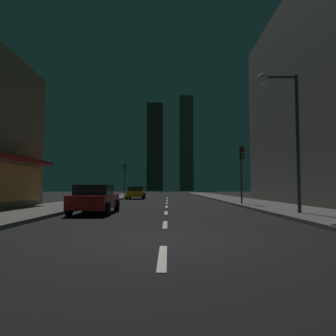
{
  "coord_description": "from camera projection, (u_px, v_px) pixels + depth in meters",
  "views": [
    {
      "loc": [
        0.1,
        -7.98,
        1.3
      ],
      "look_at": [
        0.0,
        22.81,
        3.23
      ],
      "focal_mm": 33.74,
      "sensor_mm": 36.0,
      "label": 1
    }
  ],
  "objects": [
    {
      "name": "lane_marking_center",
      "position": [
        168.0,
        205.0,
        24.05
      ],
      "size": [
        0.16,
        38.6,
        0.01
      ],
      "color": "silver",
      "rests_on": "ground"
    },
    {
      "name": "car_parked_far",
      "position": [
        137.0,
        193.0,
        36.41
      ],
      "size": [
        1.98,
        4.24,
        1.45
      ],
      "color": "gold",
      "rests_on": "ground"
    },
    {
      "name": "ground_plane",
      "position": [
        168.0,
        198.0,
        39.81
      ],
      "size": [
        78.0,
        136.0,
        0.1
      ],
      "primitive_type": "cube",
      "color": "black"
    },
    {
      "name": "street_lamp_right",
      "position": [
        281.0,
        108.0,
        14.88
      ],
      "size": [
        1.96,
        0.56,
        6.58
      ],
      "color": "#38383D",
      "rests_on": "sidewalk_right"
    },
    {
      "name": "skyscraper_distant_mid",
      "position": [
        187.0,
        144.0,
        133.5
      ],
      "size": [
        5.66,
        7.22,
        39.78
      ],
      "primitive_type": "cube",
      "color": "#4C4839",
      "rests_on": "ground"
    },
    {
      "name": "car_parked_near",
      "position": [
        96.0,
        199.0,
        15.95
      ],
      "size": [
        1.98,
        4.24,
        1.45
      ],
      "color": "#B21919",
      "rests_on": "ground"
    },
    {
      "name": "traffic_light_far_left",
      "position": [
        126.0,
        173.0,
        40.54
      ],
      "size": [
        0.32,
        0.48,
        4.2
      ],
      "color": "#2D2D2D",
      "rests_on": "sidewalk_left"
    },
    {
      "name": "skyscraper_distant_tall",
      "position": [
        156.0,
        147.0,
        139.72
      ],
      "size": [
        6.94,
        8.35,
        38.29
      ],
      "primitive_type": "cube",
      "color": "#3A372C",
      "rests_on": "ground"
    },
    {
      "name": "traffic_light_near_right",
      "position": [
        243.0,
        162.0,
        23.09
      ],
      "size": [
        0.32,
        0.48,
        4.2
      ],
      "color": "#2D2D2D",
      "rests_on": "sidewalk_right"
    },
    {
      "name": "sidewalk_right",
      "position": [
        224.0,
        197.0,
        39.8
      ],
      "size": [
        4.0,
        76.0,
        0.15
      ],
      "primitive_type": "cube",
      "color": "#605E59",
      "rests_on": "ground"
    },
    {
      "name": "sidewalk_left",
      "position": [
        113.0,
        197.0,
        39.84
      ],
      "size": [
        4.0,
        76.0,
        0.15
      ],
      "primitive_type": "cube",
      "color": "#605E59",
      "rests_on": "ground"
    },
    {
      "name": "fire_hydrant_far_left",
      "position": [
        104.0,
        197.0,
        29.03
      ],
      "size": [
        0.42,
        0.3,
        0.65
      ],
      "color": "gold",
      "rests_on": "sidewalk_left"
    }
  ]
}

